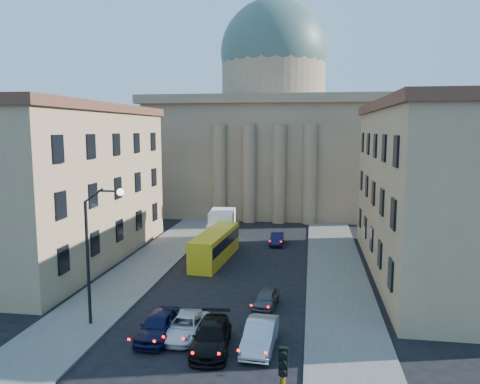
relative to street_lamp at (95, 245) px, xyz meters
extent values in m
cube|color=#55534E|center=(-1.53, 10.00, -5.21)|extent=(5.00, 60.00, 0.15)
cube|color=#55534E|center=(15.47, 10.00, -5.21)|extent=(5.00, 60.00, 0.15)
cube|color=#7A624B|center=(6.97, 48.00, 2.71)|extent=(34.00, 26.00, 16.00)
cube|color=#7A624B|center=(6.97, 48.00, 11.11)|extent=(35.50, 27.50, 1.20)
cylinder|color=#7A624B|center=(6.97, 48.00, 14.71)|extent=(16.00, 16.00, 8.00)
sphere|color=#476153|center=(6.97, 48.00, 18.71)|extent=(16.40, 16.40, 16.40)
cube|color=#7A624B|center=(-14.03, 46.00, 0.21)|extent=(13.00, 13.00, 11.00)
cone|color=#513023|center=(-14.03, 46.00, 7.71)|extent=(26.02, 26.02, 4.00)
cube|color=#7A624B|center=(27.97, 46.00, 0.21)|extent=(13.00, 13.00, 11.00)
cone|color=#513023|center=(27.97, 46.00, 7.71)|extent=(26.02, 26.02, 4.00)
cylinder|color=#7A624B|center=(0.97, 34.80, 1.21)|extent=(1.80, 1.80, 13.00)
cylinder|color=#7A624B|center=(4.97, 34.80, 1.21)|extent=(1.80, 1.80, 13.00)
cylinder|color=#7A624B|center=(8.97, 34.80, 1.21)|extent=(1.80, 1.80, 13.00)
cylinder|color=#7A624B|center=(12.97, 34.80, 1.21)|extent=(1.80, 1.80, 13.00)
cube|color=tan|center=(-10.03, 14.00, 1.71)|extent=(11.00, 26.00, 14.00)
cube|color=#513023|center=(-10.03, 14.00, 9.01)|extent=(11.60, 26.60, 0.80)
cube|color=tan|center=(23.97, 14.00, 1.71)|extent=(11.00, 26.00, 14.00)
cube|color=#513023|center=(23.97, 14.00, 9.01)|extent=(11.60, 26.60, 0.80)
cube|color=black|center=(12.27, -10.00, -1.54)|extent=(0.34, 0.22, 1.10)
cylinder|color=#FF0C05|center=(12.27, -10.12, -1.18)|extent=(0.20, 0.03, 0.20)
cylinder|color=orange|center=(12.27, -10.12, -1.54)|extent=(0.20, 0.03, 0.20)
cylinder|color=#0CE526|center=(12.27, -10.12, -1.90)|extent=(0.20, 0.03, 0.20)
cube|color=black|center=(12.27, -9.90, -2.39)|extent=(0.22, 0.10, 0.30)
cylinder|color=black|center=(-0.53, 0.00, -1.29)|extent=(0.20, 0.20, 8.00)
cylinder|color=black|center=(0.02, 0.00, 3.06)|extent=(1.30, 0.12, 0.96)
cylinder|color=black|center=(1.02, 0.00, 3.36)|extent=(1.30, 0.12, 0.12)
sphere|color=white|center=(1.77, 0.00, 3.31)|extent=(0.44, 0.44, 0.44)
imported|color=black|center=(4.32, -1.06, -4.51)|extent=(1.86, 4.59, 1.56)
imported|color=#A6AAAE|center=(10.47, -1.45, -4.51)|extent=(1.86, 4.76, 1.55)
imported|color=silver|center=(5.86, -0.59, -4.66)|extent=(2.27, 4.58, 1.25)
imported|color=black|center=(7.77, -2.02, -4.55)|extent=(2.54, 5.24, 1.47)
imported|color=#47474B|center=(10.21, 4.78, -4.67)|extent=(1.82, 3.75, 1.23)
imported|color=black|center=(9.64, 22.76, -4.66)|extent=(1.37, 3.81, 1.25)
cube|color=gold|center=(4.29, 15.79, -3.89)|extent=(3.00, 10.04, 2.79)
cube|color=black|center=(4.29, 15.79, -3.44)|extent=(3.02, 9.51, 0.99)
cylinder|color=black|center=(3.12, 12.27, -4.84)|extent=(0.34, 0.92, 0.90)
cylinder|color=black|center=(4.91, 12.13, -4.84)|extent=(0.34, 0.92, 0.90)
cylinder|color=black|center=(3.67, 19.45, -4.84)|extent=(0.34, 0.92, 0.90)
cylinder|color=black|center=(5.46, 19.31, -4.84)|extent=(0.34, 0.92, 0.90)
cube|color=white|center=(3.82, 20.10, -4.00)|extent=(2.67, 2.77, 2.58)
cube|color=black|center=(3.92, 18.87, -3.68)|extent=(2.36, 0.32, 1.18)
cube|color=white|center=(3.58, 22.98, -3.41)|extent=(2.94, 4.70, 3.33)
cylinder|color=black|center=(2.79, 19.58, -4.80)|extent=(0.38, 0.99, 0.97)
cylinder|color=black|center=(4.93, 19.76, -4.80)|extent=(0.38, 0.99, 0.97)
cylinder|color=black|center=(2.43, 23.86, -4.80)|extent=(0.38, 0.99, 0.97)
cylinder|color=black|center=(4.57, 24.04, -4.80)|extent=(0.38, 0.99, 0.97)
camera|label=1|loc=(13.17, -26.55, 7.08)|focal=35.00mm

